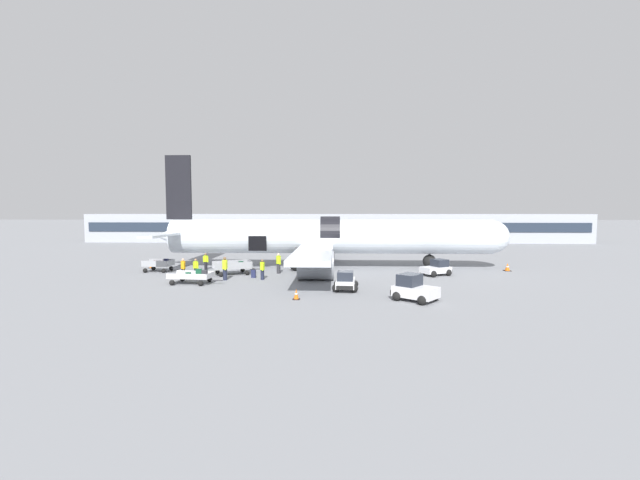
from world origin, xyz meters
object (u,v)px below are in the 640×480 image
(baggage_cart_empty, at_px, (159,266))
(ground_crew_marshal, at_px, (196,267))
(ground_crew_loader_b, at_px, (262,269))
(baggage_tug_lead, at_px, (345,282))
(ground_crew_helper, at_px, (225,268))
(baggage_cart_loading, at_px, (234,268))
(ground_crew_loader_a, at_px, (206,261))
(ground_crew_driver, at_px, (183,268))
(ground_crew_supervisor, at_px, (279,263))
(airplane, at_px, (325,238))
(baggage_tug_rear, at_px, (414,289))
(suitcase_on_tarmac_upright, at_px, (253,274))
(baggage_cart_queued, at_px, (193,277))
(baggage_tug_mid, at_px, (437,269))

(baggage_cart_empty, relative_size, ground_crew_marshal, 2.19)
(baggage_cart_empty, distance_m, ground_crew_loader_b, 10.86)
(baggage_tug_lead, relative_size, ground_crew_helper, 1.40)
(ground_crew_helper, relative_size, ground_crew_marshal, 1.20)
(baggage_cart_loading, height_order, ground_crew_loader_b, ground_crew_loader_b)
(ground_crew_loader_a, distance_m, ground_crew_driver, 4.68)
(baggage_cart_loading, bearing_deg, ground_crew_supervisor, 9.65)
(airplane, distance_m, baggage_tug_rear, 15.48)
(airplane, relative_size, ground_crew_driver, 21.27)
(baggage_tug_rear, distance_m, ground_crew_driver, 18.78)
(baggage_tug_lead, bearing_deg, ground_crew_driver, 160.98)
(ground_crew_loader_a, bearing_deg, suitcase_on_tarmac_upright, -38.39)
(airplane, bearing_deg, ground_crew_driver, -149.47)
(suitcase_on_tarmac_upright, bearing_deg, baggage_tug_rear, -34.19)
(baggage_cart_loading, distance_m, suitcase_on_tarmac_upright, 2.67)
(baggage_cart_empty, bearing_deg, baggage_tug_rear, -27.57)
(baggage_cart_loading, distance_m, baggage_cart_empty, 7.32)
(ground_crew_helper, height_order, suitcase_on_tarmac_upright, ground_crew_helper)
(ground_crew_marshal, bearing_deg, baggage_cart_empty, 146.90)
(suitcase_on_tarmac_upright, bearing_deg, baggage_cart_queued, -144.79)
(baggage_cart_empty, height_order, ground_crew_helper, ground_crew_helper)
(ground_crew_marshal, height_order, suitcase_on_tarmac_upright, ground_crew_marshal)
(ground_crew_helper, bearing_deg, ground_crew_driver, 167.60)
(baggage_tug_mid, distance_m, ground_crew_loader_b, 14.73)
(ground_crew_loader_b, distance_m, ground_crew_driver, 6.62)
(ground_crew_loader_a, height_order, suitcase_on_tarmac_upright, ground_crew_loader_a)
(baggage_tug_mid, bearing_deg, ground_crew_marshal, -175.18)
(ground_crew_loader_b, relative_size, ground_crew_supervisor, 0.91)
(baggage_cart_empty, bearing_deg, baggage_tug_lead, -25.44)
(baggage_cart_queued, bearing_deg, baggage_cart_loading, 66.78)
(ground_crew_driver, height_order, suitcase_on_tarmac_upright, ground_crew_driver)
(ground_crew_marshal, bearing_deg, baggage_tug_lead, -22.43)
(airplane, relative_size, suitcase_on_tarmac_upright, 43.88)
(baggage_cart_loading, bearing_deg, ground_crew_loader_a, 142.39)
(baggage_cart_loading, bearing_deg, ground_crew_driver, -150.28)
(ground_crew_marshal, xyz_separation_m, suitcase_on_tarmac_upright, (4.86, -0.16, -0.47))
(baggage_tug_lead, height_order, ground_crew_driver, ground_crew_driver)
(baggage_cart_empty, bearing_deg, airplane, 12.57)
(airplane, height_order, baggage_tug_mid, airplane)
(ground_crew_loader_a, relative_size, ground_crew_driver, 0.96)
(baggage_tug_mid, height_order, ground_crew_loader_b, ground_crew_loader_b)
(airplane, xyz_separation_m, ground_crew_marshal, (-10.58, -6.20, -2.08))
(ground_crew_driver, height_order, ground_crew_supervisor, ground_crew_supervisor)
(ground_crew_loader_b, bearing_deg, baggage_cart_queued, -158.22)
(airplane, relative_size, ground_crew_marshal, 22.34)
(ground_crew_loader_a, bearing_deg, baggage_cart_loading, -37.61)
(baggage_tug_rear, distance_m, baggage_cart_queued, 16.31)
(ground_crew_marshal, bearing_deg, baggage_cart_loading, 28.76)
(ground_crew_supervisor, xyz_separation_m, ground_crew_helper, (-3.75, -3.54, 0.03))
(airplane, relative_size, baggage_tug_lead, 13.28)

